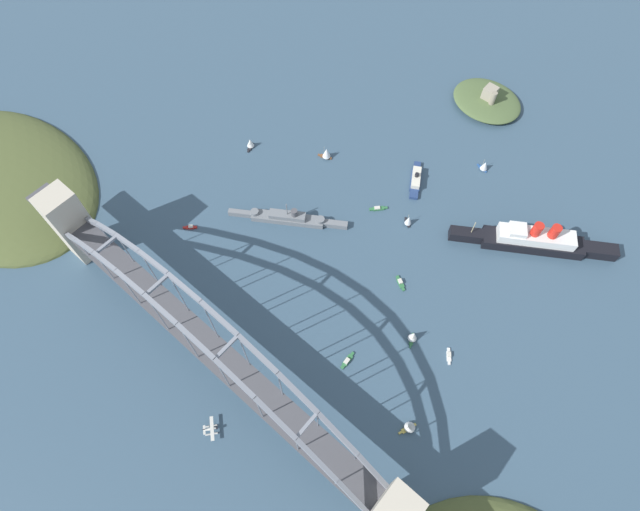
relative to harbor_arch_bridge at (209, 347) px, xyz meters
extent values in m
plane|color=#385166|center=(0.00, 0.00, -28.22)|extent=(1400.00, 1400.00, 0.00)
cube|color=#BCB29E|center=(-107.33, 0.00, -2.70)|extent=(14.50, 17.51, 51.04)
cube|color=#47474C|center=(0.00, 0.00, -0.42)|extent=(200.16, 14.17, 2.40)
cube|color=#47474C|center=(-126.58, 0.00, -0.42)|extent=(24.00, 14.17, 2.40)
cube|color=gray|center=(-93.33, -6.38, 6.97)|extent=(22.60, 1.80, 17.40)
cube|color=gray|center=(-72.59, -6.38, 20.12)|extent=(22.29, 1.80, 14.30)
cube|color=gray|center=(-51.85, -6.38, 29.99)|extent=(21.92, 1.80, 11.19)
cube|color=gray|center=(-31.11, -6.38, 36.56)|extent=(21.48, 1.80, 8.04)
cube|color=gray|center=(-10.37, -6.38, 39.85)|extent=(20.99, 1.80, 4.83)
cube|color=gray|center=(10.37, -6.38, 39.85)|extent=(20.99, 1.80, 4.83)
cube|color=gray|center=(31.11, -6.38, 36.56)|extent=(21.48, 1.80, 8.04)
cube|color=gray|center=(51.85, -6.38, 29.99)|extent=(21.92, 1.80, 11.19)
cube|color=gray|center=(72.59, -6.38, 20.12)|extent=(22.29, 1.80, 14.30)
cube|color=gray|center=(93.33, -6.38, 6.97)|extent=(22.60, 1.80, 17.40)
cube|color=gray|center=(-93.33, 6.38, 6.97)|extent=(22.60, 1.80, 17.40)
cube|color=gray|center=(-72.59, 6.38, 20.12)|extent=(22.29, 1.80, 14.30)
cube|color=gray|center=(-51.85, 6.38, 29.99)|extent=(21.92, 1.80, 11.19)
cube|color=gray|center=(-31.11, 6.38, 36.56)|extent=(21.48, 1.80, 8.04)
cube|color=gray|center=(-10.37, 6.38, 39.85)|extent=(20.99, 1.80, 4.83)
cube|color=gray|center=(10.37, 6.38, 39.85)|extent=(20.99, 1.80, 4.83)
cube|color=gray|center=(31.11, 6.38, 36.56)|extent=(21.48, 1.80, 8.04)
cube|color=gray|center=(51.85, 6.38, 29.99)|extent=(21.92, 1.80, 11.19)
cube|color=gray|center=(72.59, 6.38, 20.12)|extent=(22.29, 1.80, 14.30)
cube|color=gray|center=(93.33, 6.38, 6.97)|extent=(22.60, 1.80, 17.40)
cube|color=gray|center=(-103.70, 0.00, -0.42)|extent=(1.40, 12.75, 1.40)
cube|color=gray|center=(-62.22, 0.00, 25.88)|extent=(1.40, 12.75, 1.40)
cube|color=gray|center=(-20.74, 0.00, 39.03)|extent=(1.40, 12.75, 1.40)
cube|color=gray|center=(20.74, 0.00, 39.03)|extent=(1.40, 12.75, 1.40)
cube|color=gray|center=(62.22, 0.00, 25.88)|extent=(1.40, 12.75, 1.40)
cube|color=gray|center=(103.70, 0.00, -0.42)|extent=(1.40, 12.75, 1.40)
cylinder|color=gray|center=(-82.96, -6.38, 7.57)|extent=(0.56, 0.56, 13.59)
cylinder|color=gray|center=(-82.96, 6.38, 7.57)|extent=(0.56, 0.56, 13.59)
cylinder|color=gray|center=(-62.22, -6.38, 13.33)|extent=(0.56, 0.56, 25.10)
cylinder|color=gray|center=(-62.22, 6.38, 13.33)|extent=(0.56, 0.56, 25.10)
cylinder|color=gray|center=(-41.48, -6.38, 17.44)|extent=(0.56, 0.56, 33.32)
cylinder|color=gray|center=(-41.48, 6.38, 17.44)|extent=(0.56, 0.56, 33.32)
cylinder|color=gray|center=(-20.74, -6.38, 19.90)|extent=(0.56, 0.56, 38.25)
cylinder|color=gray|center=(-20.74, 6.38, 19.90)|extent=(0.56, 0.56, 38.25)
cylinder|color=gray|center=(0.00, -6.38, 20.72)|extent=(0.56, 0.56, 39.89)
cylinder|color=gray|center=(0.00, 6.38, 20.72)|extent=(0.56, 0.56, 39.89)
cylinder|color=gray|center=(20.74, -6.38, 19.90)|extent=(0.56, 0.56, 38.25)
cylinder|color=gray|center=(20.74, 6.38, 19.90)|extent=(0.56, 0.56, 38.25)
cylinder|color=gray|center=(41.48, -6.38, 17.44)|extent=(0.56, 0.56, 33.32)
cylinder|color=gray|center=(41.48, 6.38, 17.44)|extent=(0.56, 0.56, 33.32)
cylinder|color=gray|center=(62.22, -6.38, 13.33)|extent=(0.56, 0.56, 25.10)
cylinder|color=gray|center=(62.22, 6.38, 13.33)|extent=(0.56, 0.56, 25.10)
cylinder|color=gray|center=(82.96, -6.38, 7.57)|extent=(0.56, 0.56, 13.59)
cylinder|color=gray|center=(82.96, 6.38, 7.57)|extent=(0.56, 0.56, 13.59)
ellipsoid|color=#4C562D|center=(-188.27, -7.24, -28.22)|extent=(146.16, 100.17, 20.65)
cube|color=black|center=(85.81, 168.65, -24.77)|extent=(54.78, 41.08, 6.90)
cube|color=black|center=(53.70, 148.16, -24.77)|extent=(19.69, 15.94, 6.90)
cube|color=black|center=(117.93, 189.14, -24.77)|extent=(20.42, 17.08, 6.90)
cube|color=white|center=(85.81, 168.65, -18.15)|extent=(41.74, 31.85, 6.34)
cube|color=white|center=(75.88, 162.31, -13.38)|extent=(12.90, 12.84, 3.20)
cylinder|color=red|center=(84.01, 167.50, -10.87)|extent=(5.53, 5.53, 8.22)
cylinder|color=red|center=(92.14, 172.68, -10.87)|extent=(5.53, 5.53, 8.22)
cylinder|color=tan|center=(55.70, 149.44, -16.32)|extent=(0.50, 0.50, 10.00)
cube|color=slate|center=(-33.33, 89.12, -26.35)|extent=(40.12, 29.38, 3.75)
cube|color=slate|center=(-57.53, 73.48, -26.35)|extent=(13.82, 10.49, 3.75)
cube|color=slate|center=(-9.13, 104.76, -26.35)|extent=(14.17, 11.02, 3.75)
cube|color=slate|center=(-33.33, 89.12, -22.84)|extent=(21.21, 16.47, 3.26)
cylinder|color=slate|center=(-49.97, 78.36, -23.37)|extent=(4.93, 4.93, 2.20)
cylinder|color=slate|center=(-16.69, 99.87, -23.37)|extent=(4.93, 4.93, 2.20)
cylinder|color=slate|center=(-33.33, 89.12, -16.21)|extent=(0.60, 0.60, 10.00)
cylinder|color=#4C4C51|center=(-29.70, 91.47, -19.01)|extent=(3.88, 3.88, 4.40)
cube|color=navy|center=(7.54, 163.11, -27.09)|extent=(13.84, 17.79, 2.27)
cube|color=navy|center=(1.76, 172.94, -27.09)|extent=(6.51, 7.04, 2.27)
cube|color=navy|center=(13.31, 153.28, -27.09)|extent=(7.24, 7.47, 2.27)
cube|color=beige|center=(7.54, 163.11, -24.44)|extent=(12.34, 16.10, 3.03)
cylinder|color=black|center=(7.54, 163.11, -21.72)|extent=(2.40, 2.40, 2.40)
ellipsoid|color=#4C6038|center=(5.48, 249.29, -25.18)|extent=(47.78, 40.37, 6.08)
cube|color=#9E937F|center=(5.48, 249.29, -18.55)|extent=(8.00, 8.00, 9.61)
cylinder|color=gray|center=(9.98, 245.79, -18.07)|extent=(3.60, 3.60, 10.57)
cylinder|color=#B7B7B2|center=(19.27, -23.62, -27.77)|extent=(4.61, 5.24, 0.90)
cylinder|color=#B7B7B2|center=(22.16, -26.05, -27.77)|extent=(4.61, 5.24, 0.90)
cylinder|color=black|center=(19.27, -23.62, -26.64)|extent=(0.14, 0.14, 1.37)
cylinder|color=black|center=(22.16, -26.05, -26.64)|extent=(0.14, 0.14, 1.37)
ellipsoid|color=beige|center=(20.71, -24.84, -25.27)|extent=(5.38, 6.02, 1.37)
cylinder|color=black|center=(22.66, -22.52, -25.27)|extent=(1.51, 1.45, 1.31)
cube|color=beige|center=(21.26, -24.19, -24.68)|extent=(9.92, 8.73, 0.20)
cube|color=beige|center=(18.81, -27.10, -25.13)|extent=(4.06, 3.66, 0.12)
cube|color=black|center=(18.81, -27.10, -23.83)|extent=(0.80, 0.92, 1.50)
cube|color=#2D6B3D|center=(48.77, 45.41, -27.76)|extent=(3.07, 6.57, 0.92)
cube|color=#2D6B3D|center=(48.48, 49.67, -27.76)|extent=(1.59, 2.23, 0.92)
cube|color=#2D6B3D|center=(49.07, 41.15, -27.76)|extent=(1.88, 2.25, 0.92)
cube|color=beige|center=(48.83, 44.61, -26.70)|extent=(2.32, 3.34, 1.20)
cube|color=#2D6B3D|center=(43.11, 99.24, -27.72)|extent=(6.35, 5.14, 1.01)
cube|color=#2D6B3D|center=(46.49, 97.27, -27.72)|extent=(2.39, 2.19, 1.01)
cube|color=#2D6B3D|center=(39.72, 101.20, -27.72)|extent=(2.53, 2.43, 1.01)
cube|color=beige|center=(42.47, 99.60, -26.60)|extent=(3.56, 3.23, 1.23)
cube|color=#2D6B3D|center=(67.60, 75.85, -27.74)|extent=(3.96, 5.44, 0.96)
cube|color=#2D6B3D|center=(69.06, 72.79, -27.74)|extent=(1.53, 1.91, 0.96)
cube|color=#2D6B3D|center=(66.14, 78.92, -27.74)|extent=(1.69, 1.99, 0.96)
cylinder|color=tan|center=(67.78, 75.47, -22.78)|extent=(0.16, 0.16, 8.96)
cone|color=white|center=(67.14, 76.81, -23.23)|extent=(6.22, 6.22, 7.17)
cube|color=silver|center=(87.40, 81.53, -27.79)|extent=(5.03, 5.74, 0.86)
cube|color=silver|center=(89.54, 78.59, -27.79)|extent=(2.07, 2.20, 0.86)
cube|color=silver|center=(85.26, 84.46, -27.79)|extent=(2.28, 2.35, 0.86)
cube|color=beige|center=(87.00, 82.08, -26.78)|extent=(3.07, 3.27, 1.16)
cube|color=#B2231E|center=(-73.86, 47.19, -27.67)|extent=(5.02, 4.89, 1.11)
cube|color=#B2231E|center=(-76.31, 44.90, -27.67)|extent=(1.97, 1.94, 1.11)
cube|color=#B2231E|center=(-71.42, 49.49, -27.67)|extent=(2.12, 2.10, 1.11)
cube|color=beige|center=(-73.41, 47.62, -26.51)|extent=(2.92, 2.88, 1.21)
cube|color=#234C8C|center=(33.80, 199.18, -27.85)|extent=(5.18, 2.95, 0.75)
cube|color=#234C8C|center=(30.62, 199.88, -27.85)|extent=(1.78, 1.20, 0.75)
cube|color=#234C8C|center=(36.97, 198.48, -27.85)|extent=(1.81, 1.37, 0.75)
cylinder|color=tan|center=(33.40, 199.26, -23.76)|extent=(0.16, 0.16, 7.42)
cone|color=white|center=(34.79, 198.96, -24.14)|extent=(5.33, 5.33, 5.94)
cube|color=brown|center=(-48.24, 140.73, -27.69)|extent=(6.06, 4.04, 1.06)
cube|color=brown|center=(-51.77, 139.45, -27.69)|extent=(2.11, 1.60, 1.06)
cube|color=brown|center=(-44.71, 142.01, -27.69)|extent=(2.18, 1.79, 1.06)
cylinder|color=tan|center=(-48.68, 140.57, -22.90)|extent=(0.16, 0.16, 8.53)
cone|color=white|center=(-47.14, 141.13, -23.33)|extent=(6.61, 6.61, 6.82)
cube|color=gold|center=(92.51, 37.78, -27.74)|extent=(4.25, 6.29, 0.97)
cube|color=gold|center=(91.04, 34.13, -27.74)|extent=(1.66, 2.19, 0.97)
cube|color=gold|center=(93.98, 41.42, -27.74)|extent=(1.84, 2.27, 0.97)
cylinder|color=tan|center=(92.33, 37.32, -22.88)|extent=(0.16, 0.16, 8.74)
cone|color=white|center=(92.97, 38.92, -23.32)|extent=(7.03, 7.03, 6.99)
cube|color=black|center=(-90.22, 114.86, -27.84)|extent=(4.21, 5.53, 0.76)
cube|color=black|center=(-88.93, 111.81, -27.84)|extent=(1.67, 1.96, 0.76)
cube|color=black|center=(-91.52, 117.90, -27.84)|extent=(1.87, 2.04, 0.76)
cylinder|color=tan|center=(-90.06, 114.47, -23.92)|extent=(0.16, 0.16, 7.09)
cone|color=white|center=(-90.63, 115.81, -24.28)|extent=(5.97, 5.97, 5.67)
cube|color=black|center=(21.96, 134.58, -27.78)|extent=(4.79, 4.33, 0.89)
cube|color=black|center=(19.61, 136.33, -27.78)|extent=(1.74, 1.64, 0.89)
cube|color=black|center=(24.32, 132.82, -27.78)|extent=(1.86, 1.79, 0.89)
cylinder|color=tan|center=(21.67, 134.80, -23.47)|extent=(0.16, 0.16, 7.73)
cone|color=white|center=(22.70, 134.03, -23.86)|extent=(5.65, 5.65, 6.18)
cube|color=#2D6B3D|center=(2.83, 131.27, -27.71)|extent=(6.36, 6.66, 1.02)
cube|color=#2D6B3D|center=(5.81, 134.58, -27.71)|extent=(2.53, 2.59, 1.02)
cube|color=#2D6B3D|center=(-0.15, 127.96, -27.71)|extent=(2.74, 2.78, 1.02)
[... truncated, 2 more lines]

